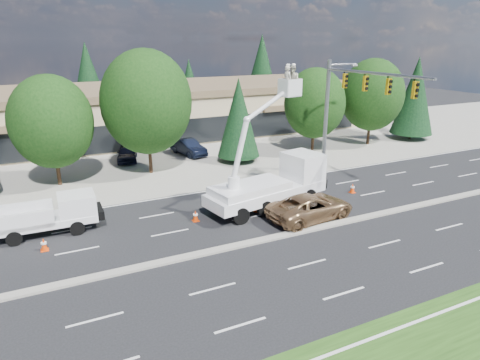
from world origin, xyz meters
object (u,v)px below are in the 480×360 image
minivan (311,207)px  bucket_truck (275,178)px  signal_mast (345,101)px  utility_pickup (54,218)px

minivan → bucket_truck: bearing=10.1°
signal_mast → utility_pickup: signal_mast is taller
signal_mast → minivan: size_ratio=1.81×
utility_pickup → minivan: size_ratio=0.98×
minivan → signal_mast: bearing=-56.0°
utility_pickup → signal_mast: bearing=3.4°
signal_mast → bucket_truck: bucket_truck is taller
bucket_truck → minivan: (0.86, -2.92, -1.14)m
utility_pickup → bucket_truck: bucket_truck is taller
signal_mast → bucket_truck: 9.03m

